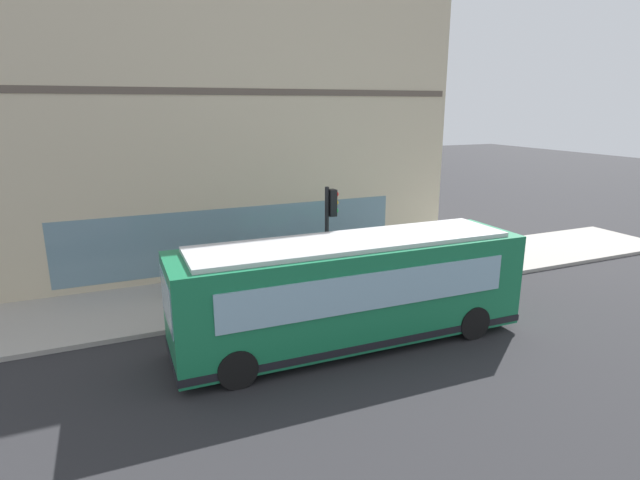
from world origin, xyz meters
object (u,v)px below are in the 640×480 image
at_px(traffic_light_near_corner, 330,221).
at_px(newspaper_vending_box, 220,274).
at_px(city_bus_nearside, 351,291).
at_px(pedestrian_near_building_entrance, 348,259).
at_px(pedestrian_walking_along_curb, 376,245).
at_px(fire_hydrant, 249,273).
at_px(pedestrian_by_light_pole, 169,271).

relative_size(traffic_light_near_corner, newspaper_vending_box, 4.31).
xyz_separation_m(city_bus_nearside, pedestrian_near_building_entrance, (4.11, -1.99, -0.46)).
bearing_deg(pedestrian_walking_along_curb, newspaper_vending_box, 85.17).
bearing_deg(traffic_light_near_corner, pedestrian_near_building_entrance, -51.80).
xyz_separation_m(fire_hydrant, pedestrian_walking_along_curb, (-0.56, -5.13, 0.67)).
xyz_separation_m(pedestrian_near_building_entrance, pedestrian_walking_along_curb, (1.09, -1.79, 0.09)).
height_order(traffic_light_near_corner, newspaper_vending_box, traffic_light_near_corner).
bearing_deg(pedestrian_walking_along_curb, city_bus_nearside, 144.01).
relative_size(pedestrian_near_building_entrance, pedestrian_walking_along_curb, 0.93).
bearing_deg(city_bus_nearside, pedestrian_by_light_pole, 38.95).
distance_m(pedestrian_walking_along_curb, pedestrian_by_light_pole, 8.08).
distance_m(city_bus_nearside, pedestrian_walking_along_curb, 6.44).
bearing_deg(newspaper_vending_box, pedestrian_walking_along_curb, -94.83).
xyz_separation_m(fire_hydrant, newspaper_vending_box, (-0.03, 1.10, 0.09)).
distance_m(city_bus_nearside, newspaper_vending_box, 6.30).
bearing_deg(pedestrian_near_building_entrance, pedestrian_walking_along_curb, -58.54).
bearing_deg(newspaper_vending_box, fire_hydrant, -88.28).
relative_size(pedestrian_near_building_entrance, pedestrian_by_light_pole, 1.01).
bearing_deg(city_bus_nearside, fire_hydrant, 13.27).
bearing_deg(fire_hydrant, pedestrian_by_light_pole, 98.43).
bearing_deg(pedestrian_near_building_entrance, newspaper_vending_box, 70.00).
bearing_deg(pedestrian_by_light_pole, city_bus_nearside, -141.05).
distance_m(traffic_light_near_corner, pedestrian_by_light_pole, 5.82).
xyz_separation_m(city_bus_nearside, fire_hydrant, (5.76, 1.36, -1.04)).
distance_m(fire_hydrant, newspaper_vending_box, 1.11).
xyz_separation_m(fire_hydrant, pedestrian_by_light_pole, (-0.44, 2.94, 0.57)).
bearing_deg(fire_hydrant, newspaper_vending_box, 91.72).
bearing_deg(traffic_light_near_corner, city_bus_nearside, 165.74).
xyz_separation_m(pedestrian_walking_along_curb, pedestrian_by_light_pole, (0.12, 8.08, -0.09)).
xyz_separation_m(traffic_light_near_corner, fire_hydrant, (2.58, 2.17, -2.34)).
distance_m(pedestrian_walking_along_curb, newspaper_vending_box, 6.28).
bearing_deg(pedestrian_walking_along_curb, fire_hydrant, 83.77).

